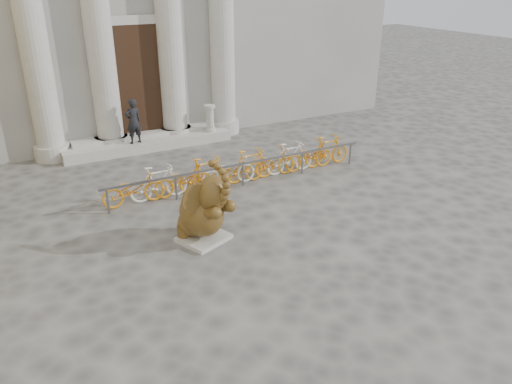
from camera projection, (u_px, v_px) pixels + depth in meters
ground at (282, 276)px, 10.45m from camera, size 80.00×80.00×0.00m
entrance_steps at (148, 143)px, 17.96m from camera, size 6.00×1.20×0.36m
elephant_statue at (203, 211)px, 11.51m from camera, size 1.42×1.67×2.11m
bike_rack at (239, 167)px, 14.81m from camera, size 8.29×0.53×1.00m
pedestrian at (133, 121)px, 17.05m from camera, size 0.63×0.47×1.55m
balustrade_post at (210, 119)px, 18.45m from camera, size 0.40×0.40×0.99m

